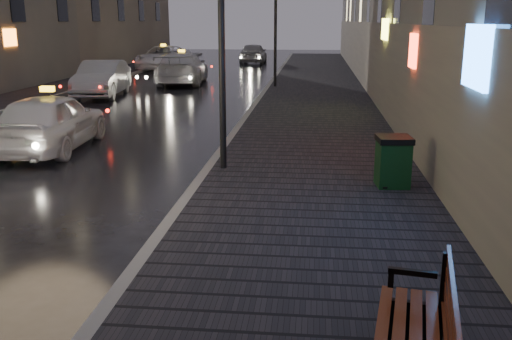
{
  "coord_description": "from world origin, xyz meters",
  "views": [
    {
      "loc": [
        3.82,
        -6.03,
        3.31
      ],
      "look_at": [
        2.86,
        3.23,
        0.85
      ],
      "focal_mm": 40.0,
      "sensor_mm": 36.0,
      "label": 1
    }
  ],
  "objects_px": {
    "car_left_mid": "(102,79)",
    "taxi_near": "(50,121)",
    "lamp_far": "(276,16)",
    "trash_bin": "(393,161)",
    "lamp_near": "(221,11)",
    "car_far": "(253,53)",
    "taxi_far": "(164,58)",
    "taxi_mid": "(182,68)"
  },
  "relations": [
    {
      "from": "trash_bin",
      "to": "car_far",
      "type": "distance_m",
      "value": 34.16
    },
    {
      "from": "trash_bin",
      "to": "taxi_near",
      "type": "xyz_separation_m",
      "value": [
        -8.36,
        3.0,
        0.11
      ]
    },
    {
      "from": "trash_bin",
      "to": "car_far",
      "type": "height_order",
      "value": "car_far"
    },
    {
      "from": "trash_bin",
      "to": "car_left_mid",
      "type": "bearing_deg",
      "value": 123.96
    },
    {
      "from": "lamp_near",
      "to": "lamp_far",
      "type": "height_order",
      "value": "same"
    },
    {
      "from": "taxi_mid",
      "to": "taxi_far",
      "type": "distance_m",
      "value": 9.53
    },
    {
      "from": "lamp_near",
      "to": "trash_bin",
      "type": "distance_m",
      "value": 4.64
    },
    {
      "from": "lamp_near",
      "to": "taxi_far",
      "type": "xyz_separation_m",
      "value": [
        -8.4,
        26.75,
        -2.7
      ]
    },
    {
      "from": "trash_bin",
      "to": "taxi_far",
      "type": "height_order",
      "value": "taxi_far"
    },
    {
      "from": "car_far",
      "to": "taxi_far",
      "type": "bearing_deg",
      "value": 45.79
    },
    {
      "from": "lamp_near",
      "to": "taxi_mid",
      "type": "xyz_separation_m",
      "value": [
        -5.05,
        17.82,
        -2.66
      ]
    },
    {
      "from": "lamp_near",
      "to": "car_far",
      "type": "bearing_deg",
      "value": 95.01
    },
    {
      "from": "car_left_mid",
      "to": "car_far",
      "type": "height_order",
      "value": "car_far"
    },
    {
      "from": "car_left_mid",
      "to": "taxi_near",
      "type": "bearing_deg",
      "value": -82.94
    },
    {
      "from": "lamp_near",
      "to": "trash_bin",
      "type": "height_order",
      "value": "lamp_near"
    },
    {
      "from": "taxi_mid",
      "to": "taxi_far",
      "type": "relative_size",
      "value": 1.01
    },
    {
      "from": "lamp_far",
      "to": "taxi_mid",
      "type": "relative_size",
      "value": 0.93
    },
    {
      "from": "trash_bin",
      "to": "car_left_mid",
      "type": "relative_size",
      "value": 0.21
    },
    {
      "from": "car_left_mid",
      "to": "taxi_mid",
      "type": "relative_size",
      "value": 0.83
    },
    {
      "from": "lamp_far",
      "to": "taxi_far",
      "type": "distance_m",
      "value": 13.9
    },
    {
      "from": "lamp_far",
      "to": "trash_bin",
      "type": "distance_m",
      "value": 17.65
    },
    {
      "from": "lamp_near",
      "to": "taxi_mid",
      "type": "relative_size",
      "value": 0.93
    },
    {
      "from": "lamp_near",
      "to": "taxi_near",
      "type": "xyz_separation_m",
      "value": [
        -4.85,
        1.93,
        -2.72
      ]
    },
    {
      "from": "lamp_far",
      "to": "car_left_mid",
      "type": "xyz_separation_m",
      "value": [
        -7.44,
        -3.47,
        -2.71
      ]
    },
    {
      "from": "lamp_far",
      "to": "trash_bin",
      "type": "xyz_separation_m",
      "value": [
        3.51,
        -17.07,
        -2.84
      ]
    },
    {
      "from": "trash_bin",
      "to": "car_far",
      "type": "bearing_deg",
      "value": 95.84
    },
    {
      "from": "taxi_mid",
      "to": "car_far",
      "type": "bearing_deg",
      "value": -103.75
    },
    {
      "from": "lamp_near",
      "to": "taxi_far",
      "type": "height_order",
      "value": "lamp_near"
    },
    {
      "from": "lamp_near",
      "to": "trash_bin",
      "type": "relative_size",
      "value": 5.34
    },
    {
      "from": "lamp_far",
      "to": "car_left_mid",
      "type": "bearing_deg",
      "value": -155.02
    },
    {
      "from": "car_left_mid",
      "to": "lamp_near",
      "type": "bearing_deg",
      "value": -65.99
    },
    {
      "from": "taxi_near",
      "to": "trash_bin",
      "type": "bearing_deg",
      "value": 157.01
    },
    {
      "from": "taxi_far",
      "to": "car_far",
      "type": "xyz_separation_m",
      "value": [
        5.55,
        5.75,
        -0.0
      ]
    },
    {
      "from": "lamp_near",
      "to": "car_left_mid",
      "type": "distance_m",
      "value": 14.83
    },
    {
      "from": "car_far",
      "to": "taxi_mid",
      "type": "bearing_deg",
      "value": 81.21
    },
    {
      "from": "lamp_near",
      "to": "lamp_far",
      "type": "relative_size",
      "value": 1.0
    },
    {
      "from": "taxi_mid",
      "to": "lamp_far",
      "type": "bearing_deg",
      "value": 154.93
    },
    {
      "from": "taxi_near",
      "to": "car_far",
      "type": "bearing_deg",
      "value": -96.97
    },
    {
      "from": "car_left_mid",
      "to": "car_far",
      "type": "relative_size",
      "value": 1.03
    },
    {
      "from": "lamp_near",
      "to": "car_far",
      "type": "relative_size",
      "value": 1.15
    },
    {
      "from": "lamp_near",
      "to": "trash_bin",
      "type": "xyz_separation_m",
      "value": [
        3.51,
        -1.07,
        -2.84
      ]
    },
    {
      "from": "taxi_near",
      "to": "car_far",
      "type": "relative_size",
      "value": 0.97
    }
  ]
}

